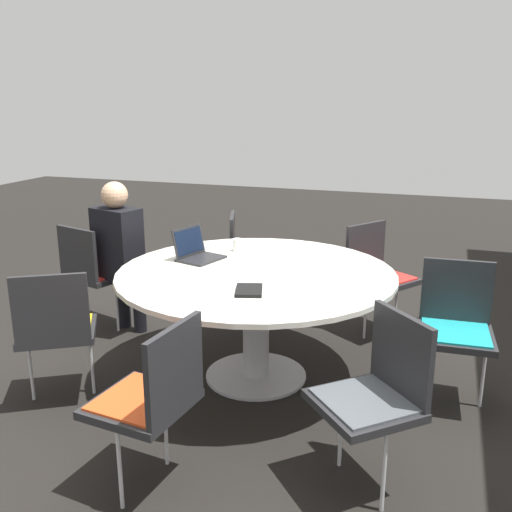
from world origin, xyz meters
The scene contains 13 objects.
ground_plane centered at (0.00, 0.00, 0.00)m, with size 16.00×16.00×0.00m, color black.
conference_table centered at (0.00, 0.00, 0.61)m, with size 1.78×1.78×0.74m.
chair_0 centered at (-0.37, -1.49, 0.51)m, with size 0.53×0.54×0.86m.
chair_1 centered at (0.70, -1.02, 0.51)m, with size 0.59×0.59×0.86m.
chair_2 centered at (1.23, -0.08, 0.51)m, with size 0.49×0.47×0.86m.
chair_3 centered at (0.86, 0.88, 0.51)m, with size 0.61×0.61×0.86m.
chair_4 centered at (-0.13, 1.23, 0.51)m, with size 0.44×0.46×0.86m.
chair_5 centered at (-1.05, 0.64, 0.51)m, with size 0.60×0.60×0.86m.
chair_6 centered at (-1.15, -0.46, 0.51)m, with size 0.55×0.54×0.86m.
person_0 centered at (-0.38, -1.24, 0.71)m, with size 0.33×0.41×1.21m.
laptop centered at (-0.14, -0.48, 0.79)m, with size 0.35×0.32×0.21m.
spiral_notebook centered at (0.40, 0.09, 0.75)m, with size 0.24×0.20×0.02m.
coffee_cup centered at (-0.43, -0.29, 0.79)m, with size 0.07×0.07×0.09m.
Camera 1 is at (3.29, 1.11, 1.81)m, focal length 40.00 mm.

